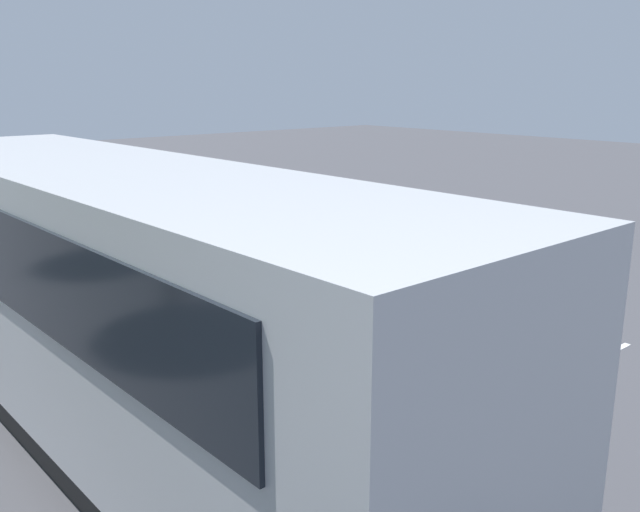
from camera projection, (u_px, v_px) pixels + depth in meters
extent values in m
plane|color=#424247|center=(334.00, 323.00, 12.16)|extent=(80.00, 80.00, 0.00)
cube|color=#B7BABF|center=(126.00, 288.00, 7.92)|extent=(10.39, 2.59, 2.80)
cube|color=black|center=(217.00, 225.00, 8.59)|extent=(8.71, 0.11, 1.01)
cube|color=black|center=(5.00, 259.00, 6.97)|extent=(8.71, 0.11, 1.01)
cube|color=#198C3F|center=(220.00, 310.00, 8.86)|extent=(9.12, 0.11, 0.28)
cube|color=black|center=(135.00, 416.00, 8.32)|extent=(9.55, 2.38, 0.45)
torus|color=black|center=(96.00, 304.00, 11.62)|extent=(1.00, 0.33, 1.00)
torus|color=black|center=(428.00, 490.00, 6.33)|extent=(1.00, 0.33, 1.00)
cylinder|color=#473823|center=(380.00, 372.00, 8.98)|extent=(0.13, 0.13, 0.78)
cube|color=black|center=(382.00, 401.00, 9.11)|extent=(0.13, 0.27, 0.10)
cylinder|color=#473823|center=(388.00, 376.00, 8.85)|extent=(0.13, 0.13, 0.78)
cube|color=black|center=(389.00, 405.00, 8.98)|extent=(0.13, 0.27, 0.10)
cube|color=navy|center=(385.00, 322.00, 8.74)|extent=(0.41, 0.32, 0.65)
cylinder|color=navy|center=(373.00, 316.00, 8.93)|extent=(0.10, 0.10, 0.61)
sphere|color=tan|center=(373.00, 338.00, 9.00)|extent=(0.10, 0.10, 0.09)
cylinder|color=navy|center=(398.00, 326.00, 8.54)|extent=(0.10, 0.10, 0.61)
sphere|color=tan|center=(397.00, 349.00, 8.62)|extent=(0.10, 0.10, 0.09)
sphere|color=tan|center=(386.00, 288.00, 8.63)|extent=(0.26, 0.26, 0.23)
cylinder|color=#473823|center=(321.00, 340.00, 10.06)|extent=(0.12, 0.12, 0.79)
cube|color=black|center=(323.00, 366.00, 10.19)|extent=(0.11, 0.26, 0.10)
cylinder|color=#473823|center=(329.00, 343.00, 9.95)|extent=(0.12, 0.12, 0.79)
cube|color=black|center=(331.00, 370.00, 10.08)|extent=(0.11, 0.26, 0.10)
cube|color=#3F594C|center=(325.00, 294.00, 9.82)|extent=(0.39, 0.29, 0.66)
cylinder|color=#3F594C|center=(314.00, 289.00, 9.99)|extent=(0.09, 0.09, 0.63)
sphere|color=tan|center=(314.00, 309.00, 10.07)|extent=(0.09, 0.09, 0.09)
cylinder|color=#3F594C|center=(337.00, 296.00, 9.65)|extent=(0.09, 0.09, 0.63)
sphere|color=tan|center=(336.00, 317.00, 9.73)|extent=(0.09, 0.09, 0.09)
sphere|color=tan|center=(325.00, 262.00, 9.71)|extent=(0.25, 0.25, 0.24)
cylinder|color=black|center=(262.00, 317.00, 11.05)|extent=(0.14, 0.14, 0.78)
cube|color=black|center=(264.00, 341.00, 11.19)|extent=(0.16, 0.28, 0.10)
cylinder|color=black|center=(270.00, 319.00, 10.96)|extent=(0.14, 0.14, 0.78)
cube|color=black|center=(272.00, 343.00, 11.09)|extent=(0.16, 0.28, 0.10)
cube|color=#D8F233|center=(265.00, 275.00, 10.82)|extent=(0.43, 0.36, 0.65)
cube|color=silver|center=(265.00, 275.00, 10.82)|extent=(0.45, 0.37, 0.06)
cylinder|color=#D8F233|center=(254.00, 271.00, 10.96)|extent=(0.11, 0.11, 0.62)
sphere|color=tan|center=(254.00, 290.00, 11.03)|extent=(0.11, 0.11, 0.09)
cylinder|color=#D8F233|center=(277.00, 276.00, 10.68)|extent=(0.11, 0.11, 0.62)
sphere|color=tan|center=(277.00, 295.00, 10.76)|extent=(0.11, 0.11, 0.09)
sphere|color=tan|center=(265.00, 246.00, 10.71)|extent=(0.28, 0.28, 0.24)
cylinder|color=black|center=(212.00, 304.00, 11.79)|extent=(0.13, 0.13, 0.74)
cube|color=black|center=(215.00, 325.00, 11.91)|extent=(0.13, 0.27, 0.10)
cylinder|color=black|center=(216.00, 306.00, 11.66)|extent=(0.13, 0.13, 0.74)
cube|color=black|center=(219.00, 328.00, 11.78)|extent=(0.13, 0.27, 0.10)
cube|color=navy|center=(212.00, 267.00, 11.56)|extent=(0.41, 0.32, 0.61)
cylinder|color=navy|center=(206.00, 263.00, 11.74)|extent=(0.10, 0.10, 0.58)
sphere|color=tan|center=(207.00, 279.00, 11.82)|extent=(0.10, 0.10, 0.09)
cylinder|color=navy|center=(218.00, 269.00, 11.36)|extent=(0.10, 0.10, 0.58)
sphere|color=tan|center=(219.00, 286.00, 11.43)|extent=(0.10, 0.10, 0.09)
sphere|color=tan|center=(211.00, 242.00, 11.45)|extent=(0.24, 0.24, 0.22)
torus|color=black|center=(292.00, 369.00, 9.48)|extent=(0.60, 0.13, 0.60)
cylinder|color=silver|center=(292.00, 369.00, 9.48)|extent=(0.12, 0.10, 0.12)
torus|color=black|center=(366.00, 406.00, 8.42)|extent=(0.60, 0.13, 0.60)
cylinder|color=silver|center=(366.00, 406.00, 8.42)|extent=(0.12, 0.12, 0.12)
cylinder|color=silver|center=(294.00, 347.00, 9.35)|extent=(0.31, 0.06, 0.67)
cube|color=#198C33|center=(323.00, 361.00, 8.92)|extent=(0.84, 0.28, 0.36)
cube|color=black|center=(348.00, 369.00, 8.56)|extent=(0.52, 0.22, 0.20)
cylinder|color=silver|center=(334.00, 388.00, 8.62)|extent=(0.45, 0.08, 0.08)
cylinder|color=black|center=(296.00, 327.00, 9.24)|extent=(0.04, 0.58, 0.04)
torus|color=black|center=(309.00, 246.00, 16.52)|extent=(0.59, 0.38, 0.60)
cylinder|color=silver|center=(309.00, 246.00, 16.52)|extent=(0.15, 0.14, 0.12)
torus|color=black|center=(255.00, 241.00, 17.06)|extent=(0.59, 0.38, 0.60)
cylinder|color=silver|center=(255.00, 241.00, 17.06)|extent=(0.16, 0.16, 0.12)
cylinder|color=silver|center=(307.00, 232.00, 16.45)|extent=(0.31, 0.19, 0.67)
cube|color=#0C19B2|center=(284.00, 231.00, 16.68)|extent=(0.88, 0.63, 0.36)
cube|color=black|center=(266.00, 227.00, 16.84)|extent=(0.56, 0.43, 0.20)
cylinder|color=silver|center=(273.00, 237.00, 16.99)|extent=(0.44, 0.27, 0.08)
cylinder|color=black|center=(305.00, 220.00, 16.39)|extent=(0.29, 0.53, 0.04)
cube|color=black|center=(281.00, 219.00, 16.63)|extent=(0.64, 0.55, 0.51)
sphere|color=white|center=(296.00, 213.00, 16.44)|extent=(0.35, 0.35, 0.26)
cylinder|color=black|center=(289.00, 221.00, 16.36)|extent=(0.42, 0.27, 0.33)
cylinder|color=black|center=(271.00, 233.00, 16.62)|extent=(0.13, 0.13, 0.40)
cylinder|color=black|center=(295.00, 218.00, 16.69)|extent=(0.42, 0.27, 0.33)
cylinder|color=black|center=(278.00, 230.00, 16.94)|extent=(0.13, 0.13, 0.40)
cube|color=orange|center=(324.00, 275.00, 15.09)|extent=(0.34, 0.34, 0.03)
cone|color=orange|center=(324.00, 262.00, 15.01)|extent=(0.26, 0.26, 0.60)
cylinder|color=white|center=(324.00, 263.00, 15.02)|extent=(0.19, 0.19, 0.07)
cube|color=white|center=(552.00, 382.00, 9.78)|extent=(0.11, 4.53, 0.01)
cube|color=white|center=(415.00, 333.00, 11.67)|extent=(0.11, 4.41, 0.01)
cube|color=white|center=(317.00, 298.00, 13.57)|extent=(0.11, 4.28, 0.01)
cube|color=white|center=(242.00, 271.00, 15.47)|extent=(0.11, 4.11, 0.01)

